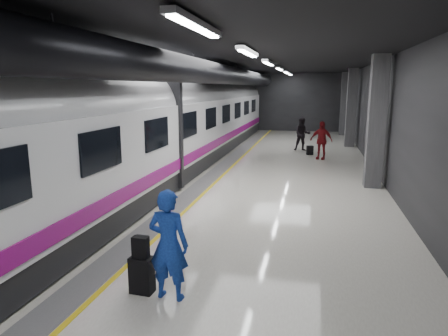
# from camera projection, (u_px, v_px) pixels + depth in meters

# --- Properties ---
(ground) EXTENTS (40.00, 40.00, 0.00)m
(ground) POSITION_uv_depth(u_px,v_px,m) (233.00, 194.00, 13.08)
(ground) COLOR silver
(ground) RESTS_ON ground
(platform_hall) EXTENTS (10.02, 40.02, 4.51)m
(platform_hall) POSITION_uv_depth(u_px,v_px,m) (231.00, 84.00, 13.36)
(platform_hall) COLOR black
(platform_hall) RESTS_ON ground
(train) EXTENTS (3.05, 38.00, 4.05)m
(train) POSITION_uv_depth(u_px,v_px,m) (139.00, 128.00, 13.38)
(train) COLOR black
(train) RESTS_ON ground
(traveler_main) EXTENTS (0.70, 0.49, 1.85)m
(traveler_main) POSITION_uv_depth(u_px,v_px,m) (169.00, 245.00, 6.43)
(traveler_main) COLOR #1844B6
(traveler_main) RESTS_ON ground
(suitcase_main) EXTENTS (0.40, 0.27, 0.63)m
(suitcase_main) POSITION_uv_depth(u_px,v_px,m) (142.00, 275.00, 6.72)
(suitcase_main) COLOR black
(suitcase_main) RESTS_ON ground
(shoulder_bag) EXTENTS (0.28, 0.16, 0.36)m
(shoulder_bag) POSITION_uv_depth(u_px,v_px,m) (141.00, 247.00, 6.62)
(shoulder_bag) COLOR black
(shoulder_bag) RESTS_ON suitcase_main
(traveler_far_a) EXTENTS (0.98, 0.82, 1.82)m
(traveler_far_a) POSITION_uv_depth(u_px,v_px,m) (302.00, 134.00, 21.80)
(traveler_far_a) COLOR black
(traveler_far_a) RESTS_ON ground
(traveler_far_b) EXTENTS (1.16, 0.76, 1.84)m
(traveler_far_b) POSITION_uv_depth(u_px,v_px,m) (321.00, 140.00, 19.21)
(traveler_far_b) COLOR maroon
(traveler_far_b) RESTS_ON ground
(suitcase_far) EXTENTS (0.37, 0.30, 0.48)m
(suitcase_far) POSITION_uv_depth(u_px,v_px,m) (310.00, 150.00, 20.58)
(suitcase_far) COLOR black
(suitcase_far) RESTS_ON ground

